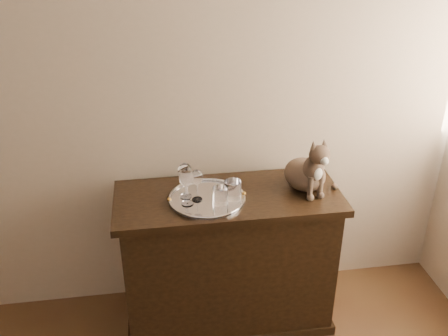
# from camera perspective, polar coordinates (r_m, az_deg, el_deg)

# --- Properties ---
(wall_back) EXTENTS (4.00, 0.10, 2.70)m
(wall_back) POSITION_cam_1_polar(r_m,az_deg,el_deg) (2.69, -13.41, 8.57)
(wall_back) COLOR tan
(wall_back) RESTS_ON ground
(sideboard) EXTENTS (1.20, 0.50, 0.85)m
(sideboard) POSITION_cam_1_polar(r_m,az_deg,el_deg) (2.87, 0.47, -10.45)
(sideboard) COLOR black
(sideboard) RESTS_ON ground
(tray) EXTENTS (0.40, 0.40, 0.01)m
(tray) POSITION_cam_1_polar(r_m,az_deg,el_deg) (2.59, -1.95, -3.56)
(tray) COLOR silver
(tray) RESTS_ON sideboard
(wine_glass_a) EXTENTS (0.07, 0.07, 0.19)m
(wine_glass_a) POSITION_cam_1_polar(r_m,az_deg,el_deg) (2.56, -4.45, -1.42)
(wine_glass_a) COLOR white
(wine_glass_a) RESTS_ON tray
(wine_glass_c) EXTENTS (0.07, 0.07, 0.20)m
(wine_glass_c) POSITION_cam_1_polar(r_m,az_deg,el_deg) (2.50, -4.28, -2.15)
(wine_glass_c) COLOR silver
(wine_glass_c) RESTS_ON tray
(wine_glass_d) EXTENTS (0.07, 0.07, 0.17)m
(wine_glass_d) POSITION_cam_1_polar(r_m,az_deg,el_deg) (2.53, -3.13, -1.97)
(wine_glass_d) COLOR silver
(wine_glass_d) RESTS_ON tray
(tumbler_a) EXTENTS (0.08, 0.08, 0.09)m
(tumbler_a) POSITION_cam_1_polar(r_m,az_deg,el_deg) (2.52, -0.42, -3.14)
(tumbler_a) COLOR silver
(tumbler_a) RESTS_ON tray
(tumbler_c) EXTENTS (0.09, 0.09, 0.10)m
(tumbler_c) POSITION_cam_1_polar(r_m,az_deg,el_deg) (2.56, 1.00, -2.51)
(tumbler_c) COLOR white
(tumbler_c) RESTS_ON tray
(cat) EXTENTS (0.38, 0.37, 0.33)m
(cat) POSITION_cam_1_polar(r_m,az_deg,el_deg) (2.66, 9.33, 0.84)
(cat) COLOR brown
(cat) RESTS_ON sideboard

